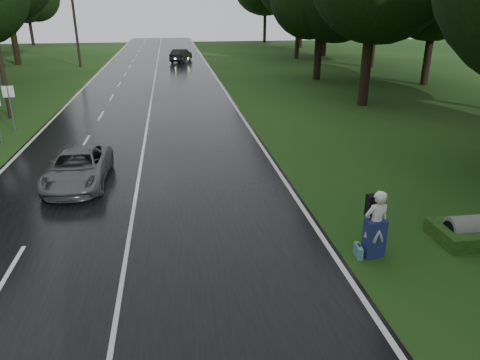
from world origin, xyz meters
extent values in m
plane|color=#1F4314|center=(0.00, 0.00, 0.00)|extent=(160.00, 160.00, 0.00)
cube|color=black|center=(0.00, 20.00, 0.02)|extent=(12.00, 140.00, 0.04)
cube|color=silver|center=(0.00, 20.00, 0.04)|extent=(0.12, 140.00, 0.01)
imported|color=#515457|center=(-2.26, 8.16, 0.70)|extent=(2.27, 4.79, 1.32)
imported|color=black|center=(2.89, 47.86, 0.80)|extent=(2.88, 4.88, 1.52)
imported|color=silver|center=(6.89, 1.31, 1.00)|extent=(0.77, 0.55, 1.99)
cube|color=navy|center=(6.89, 1.31, 0.56)|extent=(0.60, 0.43, 1.11)
cube|color=black|center=(6.92, 1.60, 1.43)|extent=(0.47, 0.29, 0.64)
cube|color=teal|center=(6.47, 1.31, 0.18)|extent=(0.19, 0.50, 0.35)
cylinder|color=slate|center=(10.22, 1.75, 0.00)|extent=(1.56, 0.78, 0.78)
camera|label=1|loc=(1.52, -9.07, 6.65)|focal=33.63mm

